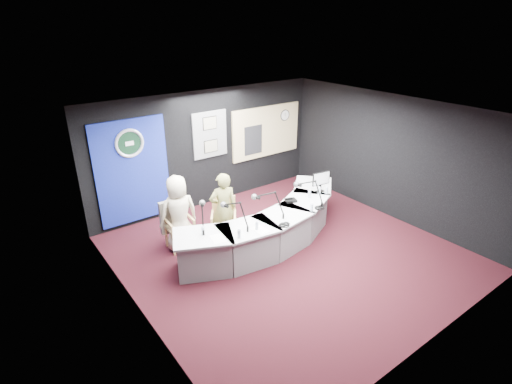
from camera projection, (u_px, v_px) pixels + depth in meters
ground at (288, 253)px, 7.95m from camera, size 6.00×6.00×0.00m
ceiling at (293, 114)px, 6.81m from camera, size 6.00×6.00×0.02m
wall_back at (208, 149)px, 9.58m from camera, size 6.00×0.02×2.80m
wall_front at (443, 262)px, 5.18m from camera, size 6.00×0.02×2.80m
wall_left at (133, 238)px, 5.74m from camera, size 0.02×6.00×2.80m
wall_right at (391, 157)px, 9.01m from camera, size 0.02×6.00×2.80m
broadcast_desk at (269, 226)px, 8.17m from camera, size 4.50×1.90×0.75m
backdrop_panel at (133, 172)px, 8.58m from camera, size 1.60×0.05×2.30m
agency_seal at (129, 143)px, 8.29m from camera, size 0.63×0.07×0.63m
seal_center at (129, 143)px, 8.29m from camera, size 0.48×0.01×0.48m
pinboard at (210, 135)px, 9.44m from camera, size 0.90×0.04×1.10m
framed_photo_upper at (210, 123)px, 9.31m from camera, size 0.34×0.02×0.27m
framed_photo_lower at (211, 146)px, 9.53m from camera, size 0.34×0.02×0.27m
booth_window_frame at (266, 131)px, 10.45m from camera, size 2.12×0.06×1.32m
booth_glow at (267, 131)px, 10.44m from camera, size 2.00×0.02×1.20m
equipment_rack at (253, 140)px, 10.24m from camera, size 0.55×0.02×0.75m
wall_clock at (285, 115)px, 10.61m from camera, size 0.28×0.01×0.28m
armchair_left at (180, 227)px, 7.96m from camera, size 0.55×0.55×0.92m
armchair_right at (224, 220)px, 8.13m from camera, size 0.81×0.81×1.03m
draped_jacket at (172, 216)px, 8.06m from camera, size 0.51×0.14×0.70m
person_man at (179, 213)px, 7.83m from camera, size 0.81×0.58×1.56m
person_woman at (223, 209)px, 8.03m from camera, size 0.64×0.51×1.53m
computer_monitor at (321, 178)px, 8.73m from camera, size 0.46×0.10×0.32m
desk_phone at (291, 201)px, 8.37m from camera, size 0.27×0.24×0.06m
headphones_near at (320, 207)px, 8.09m from camera, size 0.22×0.22×0.04m
headphones_far at (284, 225)px, 7.43m from camera, size 0.22×0.22×0.04m
paper_stack at (218, 239)px, 6.99m from camera, size 0.29×0.37×0.00m
notepad at (260, 230)px, 7.28m from camera, size 0.25×0.34×0.00m
boom_mic_a at (202, 212)px, 7.27m from camera, size 0.42×0.66×0.60m
boom_mic_b at (235, 212)px, 7.29m from camera, size 0.24×0.73×0.60m
boom_mic_c at (269, 202)px, 7.68m from camera, size 0.41×0.67×0.60m
boom_mic_d at (309, 190)px, 8.21m from camera, size 0.30×0.71×0.60m
water_bottles at (278, 212)px, 7.76m from camera, size 3.12×0.56×0.18m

